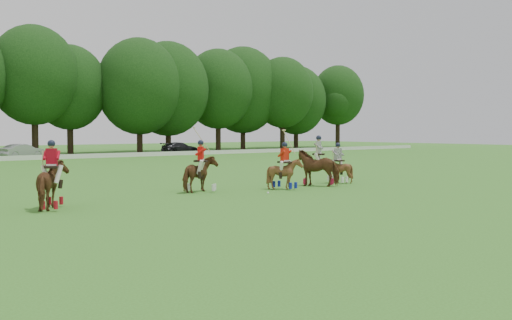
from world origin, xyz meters
TOP-DOWN VIEW (x-y plane):
  - ground at (0.00, 0.00)m, footprint 180.00×180.00m
  - car_mid at (3.59, 42.50)m, footprint 4.45×2.65m
  - car_right at (21.55, 42.50)m, footprint 4.56×2.01m
  - polo_red_a at (-6.75, 4.04)m, footprint 1.74×2.20m
  - polo_red_b at (0.23, 5.35)m, footprint 2.07×2.07m
  - polo_red_c at (3.92, 3.95)m, footprint 1.28×1.41m
  - polo_stripe_a at (6.37, 4.21)m, footprint 2.04×2.28m
  - polo_stripe_b at (8.13, 4.57)m, footprint 1.13×1.26m
  - polo_ball at (2.12, 3.00)m, footprint 0.09×0.09m

SIDE VIEW (x-z plane):
  - ground at x=0.00m, z-range 0.00..0.00m
  - polo_ball at x=2.12m, z-range 0.00..0.09m
  - car_right at x=21.55m, z-range 0.00..1.30m
  - car_mid at x=3.59m, z-range 0.00..1.39m
  - polo_stripe_b at x=8.13m, z-range -0.31..1.77m
  - polo_red_c at x=3.92m, z-range -0.59..2.13m
  - polo_red_b at x=0.23m, z-range -0.60..2.24m
  - polo_red_a at x=-6.75m, z-range -0.32..2.07m
  - polo_stripe_a at x=6.37m, z-range -0.32..2.15m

